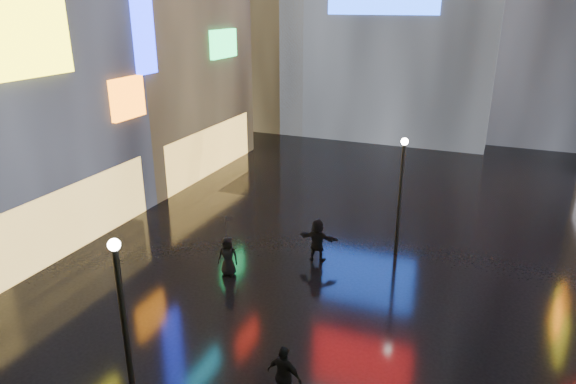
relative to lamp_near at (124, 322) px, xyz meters
The scene contains 7 objects.
ground 13.47m from the lamp_near, 79.68° to the left, with size 140.00×140.00×0.00m, color black.
lamp_near is the anchor object (origin of this frame).
lamp_far 12.86m from the lamp_near, 69.32° to the left, with size 0.30×0.30×5.20m.
pedestrian_3 4.47m from the lamp_near, 28.96° to the left, with size 1.06×0.44×1.82m, color black.
pedestrian_4 8.01m from the lamp_near, 100.03° to the left, with size 0.81×0.52×1.65m, color black.
pedestrian_5 10.45m from the lamp_near, 81.28° to the left, with size 1.73×0.55×1.86m, color black.
umbrella_2 7.77m from the lamp_near, 100.03° to the left, with size 1.00×1.02×0.92m, color black.
Camera 1 is at (5.48, -1.34, 10.35)m, focal length 32.00 mm.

